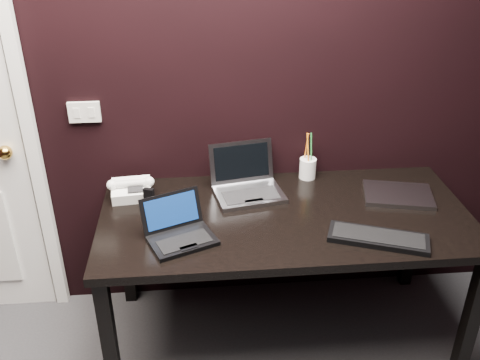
{
  "coord_description": "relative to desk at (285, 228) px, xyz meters",
  "views": [
    {
      "loc": [
        -0.1,
        -0.66,
        2.05
      ],
      "look_at": [
        0.08,
        1.35,
        0.95
      ],
      "focal_mm": 40.0,
      "sensor_mm": 36.0,
      "label": 1
    }
  ],
  "objects": [
    {
      "name": "closed_laptop",
      "position": [
        0.57,
        0.1,
        0.09
      ],
      "size": [
        0.37,
        0.3,
        0.02
      ],
      "color": "#95949A",
      "rests_on": "desk"
    },
    {
      "name": "netbook",
      "position": [
        -0.48,
        -0.16,
        0.11
      ],
      "size": [
        0.34,
        0.32,
        0.17
      ],
      "color": "black",
      "rests_on": "desk"
    },
    {
      "name": "ext_keyboard",
      "position": [
        0.36,
        -0.25,
        0.09
      ],
      "size": [
        0.44,
        0.28,
        0.03
      ],
      "color": "black",
      "rests_on": "desk"
    },
    {
      "name": "pen_cup",
      "position": [
        0.17,
        0.34,
        0.14
      ],
      "size": [
        0.1,
        0.1,
        0.25
      ],
      "color": "white",
      "rests_on": "desk"
    },
    {
      "name": "wall_switch",
      "position": [
        -0.92,
        0.39,
        0.46
      ],
      "size": [
        0.15,
        0.02,
        0.1
      ],
      "color": "silver",
      "rests_on": "wall_back"
    },
    {
      "name": "mobile_phone",
      "position": [
        -0.63,
        0.11,
        0.12
      ],
      "size": [
        0.07,
        0.06,
        0.1
      ],
      "color": "black",
      "rests_on": "desk"
    },
    {
      "name": "desk_phone",
      "position": [
        -0.72,
        0.22,
        0.12
      ],
      "size": [
        0.23,
        0.19,
        0.11
      ],
      "color": "white",
      "rests_on": "desk"
    },
    {
      "name": "silver_laptop",
      "position": [
        -0.16,
        0.21,
        0.12
      ],
      "size": [
        0.37,
        0.34,
        0.22
      ],
      "color": "#9C9CA1",
      "rests_on": "desk"
    },
    {
      "name": "desk",
      "position": [
        0.0,
        0.0,
        0.0
      ],
      "size": [
        1.7,
        0.8,
        0.74
      ],
      "color": "black",
      "rests_on": "ground"
    },
    {
      "name": "wall_back",
      "position": [
        -0.3,
        0.4,
        0.64
      ],
      "size": [
        4.0,
        0.0,
        4.0
      ],
      "primitive_type": "plane",
      "rotation": [
        1.57,
        0.0,
        0.0
      ],
      "color": "black",
      "rests_on": "ground"
    }
  ]
}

